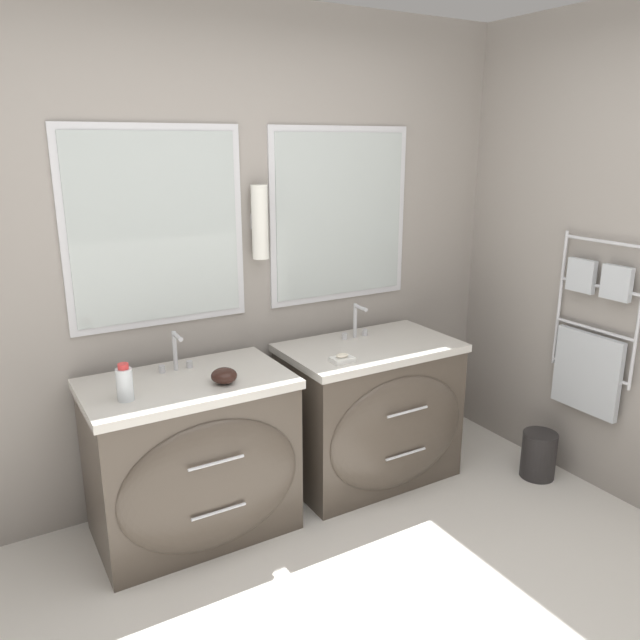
% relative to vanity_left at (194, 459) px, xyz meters
% --- Properties ---
extents(wall_back, '(5.16, 0.17, 2.60)m').
position_rel_vanity_left_xyz_m(wall_back, '(0.34, 0.40, 0.90)').
color(wall_back, gray).
rests_on(wall_back, ground_plane).
extents(wall_right, '(0.13, 3.58, 2.60)m').
position_rel_vanity_left_xyz_m(wall_right, '(2.15, -0.57, 0.88)').
color(wall_right, gray).
rests_on(wall_right, ground_plane).
extents(vanity_left, '(0.98, 0.66, 0.81)m').
position_rel_vanity_left_xyz_m(vanity_left, '(0.00, 0.00, 0.00)').
color(vanity_left, '#4C4238').
rests_on(vanity_left, ground_plane).
extents(vanity_right, '(0.98, 0.66, 0.81)m').
position_rel_vanity_left_xyz_m(vanity_right, '(1.07, 0.00, 0.00)').
color(vanity_right, '#4C4238').
rests_on(vanity_right, ground_plane).
extents(faucet_left, '(0.17, 0.12, 0.20)m').
position_rel_vanity_left_xyz_m(faucet_left, '(-0.00, 0.18, 0.50)').
color(faucet_left, silver).
rests_on(faucet_left, vanity_left).
extents(faucet_right, '(0.17, 0.12, 0.20)m').
position_rel_vanity_left_xyz_m(faucet_right, '(1.07, 0.18, 0.50)').
color(faucet_right, silver).
rests_on(faucet_right, vanity_right).
extents(toiletry_bottle, '(0.07, 0.07, 0.17)m').
position_rel_vanity_left_xyz_m(toiletry_bottle, '(-0.31, -0.06, 0.48)').
color(toiletry_bottle, silver).
rests_on(toiletry_bottle, vanity_left).
extents(amenity_bowl, '(0.12, 0.12, 0.07)m').
position_rel_vanity_left_xyz_m(amenity_bowl, '(0.14, -0.09, 0.44)').
color(amenity_bowl, black).
rests_on(amenity_bowl, vanity_left).
extents(soap_dish, '(0.12, 0.08, 0.04)m').
position_rel_vanity_left_xyz_m(soap_dish, '(0.78, -0.12, 0.42)').
color(soap_dish, white).
rests_on(soap_dish, vanity_right).
extents(waste_bin, '(0.20, 0.20, 0.28)m').
position_rel_vanity_left_xyz_m(waste_bin, '(1.91, -0.49, -0.27)').
color(waste_bin, '#282626').
rests_on(waste_bin, ground_plane).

